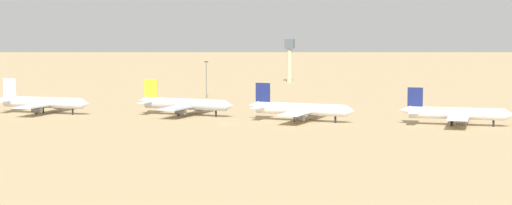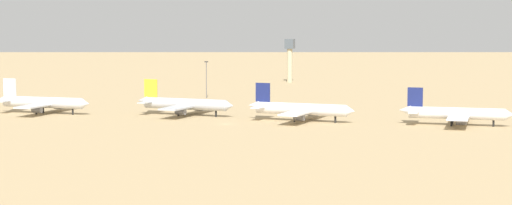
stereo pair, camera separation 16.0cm
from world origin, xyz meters
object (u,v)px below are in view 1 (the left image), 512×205
(parked_jet_yellow_3, at_px, (184,104))
(parked_jet_navy_4, at_px, (300,109))
(parked_jet_white_2, at_px, (42,102))
(parked_jet_navy_5, at_px, (455,113))
(control_tower, at_px, (290,56))
(light_pole_west, at_px, (206,77))

(parked_jet_yellow_3, xyz_separation_m, parked_jet_navy_4, (48.39, -5.97, -0.01))
(parked_jet_white_2, distance_m, parked_jet_navy_5, 162.00)
(parked_jet_white_2, xyz_separation_m, parked_jet_navy_5, (161.84, 7.11, -0.16))
(parked_jet_yellow_3, bearing_deg, parked_jet_navy_4, -1.20)
(parked_jet_white_2, bearing_deg, parked_jet_navy_4, 3.08)
(parked_jet_white_2, height_order, parked_jet_navy_5, parked_jet_white_2)
(control_tower, distance_m, light_pole_west, 113.26)
(control_tower, bearing_deg, parked_jet_navy_4, -74.18)
(parked_jet_navy_5, distance_m, light_pole_west, 145.27)
(parked_jet_navy_5, relative_size, light_pole_west, 2.28)
(control_tower, bearing_deg, parked_jet_yellow_3, -88.05)
(parked_jet_navy_4, distance_m, light_pole_west, 104.64)
(parked_jet_navy_5, bearing_deg, parked_jet_yellow_3, 177.24)
(parked_jet_yellow_3, relative_size, parked_jet_navy_5, 1.05)
(parked_jet_navy_5, distance_m, control_tower, 220.48)
(parked_jet_navy_4, distance_m, control_tower, 201.17)
(light_pole_west, bearing_deg, control_tower, 84.12)
(parked_jet_white_2, bearing_deg, control_tower, 76.49)
(control_tower, bearing_deg, light_pole_west, -95.88)
(parked_jet_white_2, distance_m, control_tower, 203.96)
(parked_jet_yellow_3, bearing_deg, light_pole_west, 109.33)
(parked_jet_white_2, height_order, control_tower, control_tower)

